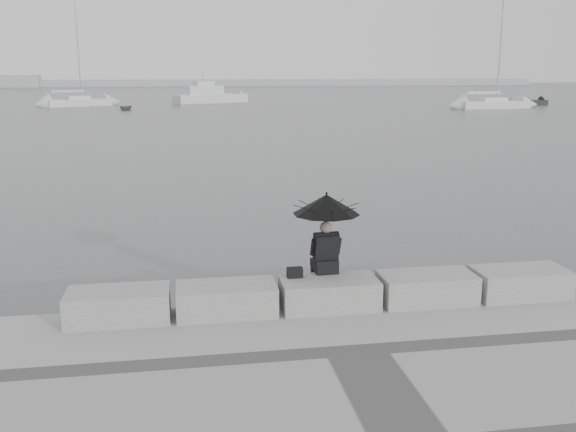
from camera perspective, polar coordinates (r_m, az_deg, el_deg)
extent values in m
plane|color=#444649|center=(11.40, 3.11, -9.69)|extent=(360.00, 360.00, 0.00)
cube|color=slate|center=(10.52, -14.85, -7.72)|extent=(1.60, 0.80, 0.50)
cube|color=slate|center=(10.48, -5.49, -7.40)|extent=(1.60, 0.80, 0.50)
cube|color=slate|center=(10.72, 3.68, -6.90)|extent=(1.60, 0.80, 0.50)
cube|color=slate|center=(11.21, 12.23, -6.28)|extent=(1.60, 0.80, 0.50)
cube|color=slate|center=(11.92, 19.89, -5.60)|extent=(1.60, 0.80, 0.50)
sphere|color=#726056|center=(10.80, 3.39, -1.03)|extent=(0.21, 0.21, 0.21)
cylinder|color=black|center=(10.77, 3.41, -0.68)|extent=(0.02, 0.02, 1.00)
cone|color=black|center=(10.70, 3.43, 1.05)|extent=(1.13, 1.13, 0.33)
sphere|color=black|center=(10.66, 3.44, 2.03)|extent=(0.04, 0.04, 0.04)
cube|color=black|center=(10.69, 0.61, -5.05)|extent=(0.26, 0.15, 0.17)
cube|color=#9C9EA1|center=(165.32, -8.73, 11.62)|extent=(180.00, 6.00, 1.60)
cube|color=silver|center=(80.99, -18.15, 9.51)|extent=(7.72, 5.64, 0.90)
cube|color=silver|center=(80.96, -18.18, 9.94)|extent=(3.06, 2.64, 0.50)
cylinder|color=gray|center=(80.92, -18.48, 14.07)|extent=(0.16, 0.16, 12.00)
cylinder|color=gray|center=(80.93, -18.22, 10.40)|extent=(3.76, 2.07, 0.10)
cube|color=silver|center=(76.29, 17.71, 9.37)|extent=(8.35, 3.25, 0.90)
cube|color=silver|center=(76.26, 17.74, 9.82)|extent=(3.00, 1.89, 0.50)
cylinder|color=gray|center=(76.22, 18.05, 14.20)|extent=(0.16, 0.16, 12.00)
cylinder|color=gray|center=(76.24, 17.77, 10.30)|extent=(4.56, 0.59, 0.10)
cube|color=silver|center=(85.27, -6.90, 10.30)|extent=(9.91, 6.40, 1.20)
cube|color=silver|center=(85.23, -6.92, 11.04)|extent=(5.28, 3.93, 1.20)
cube|color=silver|center=(85.20, -6.94, 11.65)|extent=(2.84, 2.42, 0.60)
cylinder|color=gray|center=(85.19, -6.96, 12.38)|extent=(0.08, 0.08, 1.60)
cube|color=black|center=(84.53, 20.25, 9.41)|extent=(5.47, 1.65, 0.70)
cube|color=silver|center=(84.51, 20.28, 9.75)|extent=(1.65, 1.21, 0.50)
imported|color=gray|center=(72.54, -14.24, 9.34)|extent=(3.03, 1.45, 0.50)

